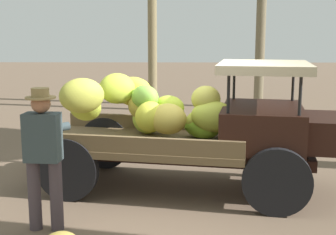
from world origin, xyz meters
The scene contains 4 objects.
ground_plane centered at (0.00, 0.00, 0.00)m, with size 60.00×60.00×0.00m, color brown.
truck centered at (0.29, 0.17, 0.96)m, with size 4.63×2.38×1.88m.
farmer centered at (-1.56, -1.32, 0.96)m, with size 0.53×0.47×1.68m.
wooden_crate centered at (-2.15, 1.26, 0.19)m, with size 0.55×0.46×0.38m, color #8B6949.
Camera 1 is at (-0.04, -6.40, 2.28)m, focal length 49.21 mm.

